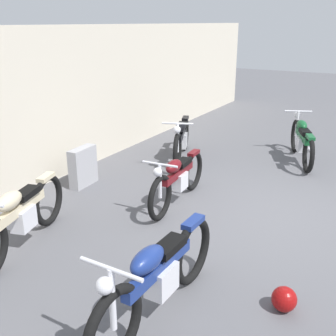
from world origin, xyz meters
The scene contains 9 objects.
ground_plane centered at (0.00, 0.00, 0.00)m, with size 40.00×40.00×0.00m, color #56565B.
building_wall centered at (0.00, 4.16, 1.40)m, with size 18.00×0.30×2.81m, color beige.
stone_marker centered at (-0.46, 3.35, 0.36)m, with size 0.61×0.20×0.72m, color #9E9EA3.
helmet centered at (-2.13, -0.78, 0.13)m, with size 0.27×0.27×0.27m, color maroon.
motorcycle_maroon centered at (-0.31, 1.46, 0.44)m, with size 2.03×0.57×0.91m.
motorcycle_blue centered at (-2.88, 0.31, 0.48)m, with size 2.24×0.63×1.01m.
motorcycle_green centered at (2.94, 0.19, 0.47)m, with size 2.03×1.03×0.97m.
motorcycle_cream centered at (-2.60, 2.58, 0.47)m, with size 2.13×0.85×0.98m.
motorcycle_black centered at (1.75, 2.48, 0.48)m, with size 2.11×1.00×1.00m.
Camera 1 is at (-5.82, -1.48, 2.87)m, focal length 43.81 mm.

